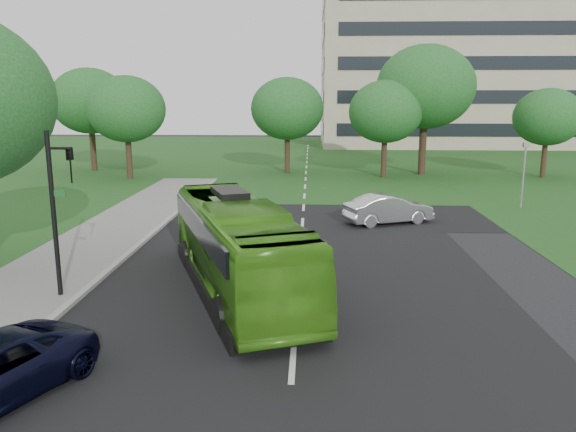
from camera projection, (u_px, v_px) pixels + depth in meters
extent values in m
plane|color=black|center=(298.00, 285.00, 19.58)|extent=(160.00, 160.00, 0.00)
cube|color=black|center=(305.00, 191.00, 39.13)|extent=(14.00, 120.00, 0.01)
cube|color=black|center=(304.00, 208.00, 33.27)|extent=(80.00, 12.00, 0.01)
cube|color=silver|center=(304.00, 204.00, 34.24)|extent=(0.15, 90.00, 0.01)
cube|color=gray|center=(28.00, 340.00, 14.96)|extent=(0.25, 60.00, 0.15)
cube|color=#1F501A|center=(307.00, 155.00, 63.57)|extent=(120.00, 60.00, 0.01)
cube|color=tan|center=(469.00, 52.00, 76.74)|extent=(40.00, 20.00, 25.00)
cube|color=black|center=(493.00, 46.00, 66.91)|extent=(36.80, 0.10, 23.00)
cube|color=black|center=(323.00, 53.00, 77.53)|extent=(0.10, 18.40, 23.00)
cylinder|color=black|center=(129.00, 160.00, 44.84)|extent=(0.46, 0.46, 3.08)
ellipsoid|color=#18481E|center=(126.00, 109.00, 44.02)|extent=(6.12, 6.12, 5.20)
cylinder|color=black|center=(287.00, 156.00, 48.43)|extent=(0.45, 0.45, 3.01)
ellipsoid|color=#18481E|center=(287.00, 109.00, 47.61)|extent=(6.20, 6.20, 5.27)
cylinder|color=black|center=(384.00, 159.00, 45.65)|extent=(0.44, 0.44, 2.96)
ellipsoid|color=#18481E|center=(385.00, 112.00, 44.86)|extent=(5.88, 5.88, 4.99)
cylinder|color=black|center=(422.00, 151.00, 47.37)|extent=(0.61, 0.61, 4.03)
ellipsoid|color=#18481E|center=(425.00, 87.00, 46.28)|extent=(8.11, 8.11, 6.90)
cylinder|color=black|center=(544.00, 161.00, 45.66)|extent=(0.41, 0.41, 2.74)
ellipsoid|color=#18481E|center=(548.00, 117.00, 44.94)|extent=(5.38, 5.38, 4.58)
cylinder|color=black|center=(93.00, 151.00, 50.05)|extent=(0.52, 0.52, 3.43)
ellipsoid|color=#18481E|center=(90.00, 101.00, 49.14)|extent=(6.73, 6.73, 5.72)
imported|color=#43911B|center=(238.00, 246.00, 18.79)|extent=(6.28, 11.20, 3.06)
imported|color=silver|center=(388.00, 209.00, 29.03)|extent=(4.86, 3.18, 1.51)
cylinder|color=black|center=(54.00, 217.00, 17.68)|extent=(0.15, 0.15, 5.42)
cylinder|color=black|center=(60.00, 148.00, 17.22)|extent=(0.76, 0.09, 0.09)
imported|color=black|center=(70.00, 166.00, 17.32)|extent=(0.22, 0.25, 1.08)
cube|color=#195926|center=(57.00, 193.00, 17.52)|extent=(0.54, 0.04, 0.20)
cylinder|color=gray|center=(523.00, 178.00, 32.78)|extent=(0.11, 0.11, 3.64)
cube|color=gray|center=(526.00, 145.00, 32.38)|extent=(0.35, 0.30, 0.27)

